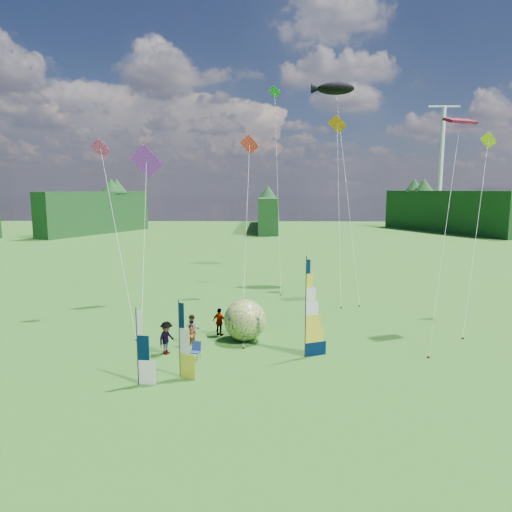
{
  "coord_description": "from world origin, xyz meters",
  "views": [
    {
      "loc": [
        -0.49,
        -19.7,
        8.96
      ],
      "look_at": [
        -1.0,
        4.0,
        5.5
      ],
      "focal_mm": 32.0,
      "sensor_mm": 36.0,
      "label": 1
    }
  ],
  "objects_px": {
    "side_banner_far": "(137,348)",
    "spectator_a": "(191,338)",
    "bol_inflatable": "(245,320)",
    "camp_chair": "(195,351)",
    "side_banner_left": "(179,340)",
    "spectator_b": "(193,330)",
    "kite_whale": "(347,175)",
    "spectator_c": "(167,338)",
    "spectator_d": "(220,322)",
    "feather_banner_main": "(306,309)"
  },
  "relations": [
    {
      "from": "camp_chair",
      "to": "spectator_a",
      "type": "bearing_deg",
      "value": 119.73
    },
    {
      "from": "spectator_b",
      "to": "side_banner_left",
      "type": "bearing_deg",
      "value": -94.36
    },
    {
      "from": "bol_inflatable",
      "to": "spectator_a",
      "type": "relative_size",
      "value": 1.66
    },
    {
      "from": "spectator_b",
      "to": "spectator_a",
      "type": "bearing_deg",
      "value": -90.83
    },
    {
      "from": "camp_chair",
      "to": "side_banner_left",
      "type": "bearing_deg",
      "value": -86.37
    },
    {
      "from": "spectator_a",
      "to": "side_banner_far",
      "type": "bearing_deg",
      "value": -128.01
    },
    {
      "from": "side_banner_left",
      "to": "spectator_c",
      "type": "relative_size",
      "value": 2.02
    },
    {
      "from": "feather_banner_main",
      "to": "spectator_d",
      "type": "height_order",
      "value": "feather_banner_main"
    },
    {
      "from": "side_banner_far",
      "to": "bol_inflatable",
      "type": "xyz_separation_m",
      "value": [
        4.64,
        6.38,
        -0.52
      ]
    },
    {
      "from": "spectator_c",
      "to": "spectator_d",
      "type": "height_order",
      "value": "spectator_c"
    },
    {
      "from": "spectator_a",
      "to": "spectator_c",
      "type": "bearing_deg",
      "value": -175.26
    },
    {
      "from": "side_banner_far",
      "to": "camp_chair",
      "type": "relative_size",
      "value": 3.78
    },
    {
      "from": "side_banner_left",
      "to": "spectator_a",
      "type": "relative_size",
      "value": 2.46
    },
    {
      "from": "side_banner_left",
      "to": "spectator_a",
      "type": "height_order",
      "value": "side_banner_left"
    },
    {
      "from": "spectator_d",
      "to": "bol_inflatable",
      "type": "bearing_deg",
      "value": -178.91
    },
    {
      "from": "bol_inflatable",
      "to": "side_banner_left",
      "type": "bearing_deg",
      "value": -117.29
    },
    {
      "from": "spectator_a",
      "to": "camp_chair",
      "type": "distance_m",
      "value": 1.36
    },
    {
      "from": "side_banner_far",
      "to": "camp_chair",
      "type": "xyz_separation_m",
      "value": [
        2.14,
        3.21,
        -1.3
      ]
    },
    {
      "from": "spectator_c",
      "to": "camp_chair",
      "type": "xyz_separation_m",
      "value": [
        1.68,
        -0.76,
        -0.45
      ]
    },
    {
      "from": "feather_banner_main",
      "to": "spectator_c",
      "type": "bearing_deg",
      "value": 156.31
    },
    {
      "from": "side_banner_far",
      "to": "spectator_a",
      "type": "xyz_separation_m",
      "value": [
        1.74,
        4.47,
        -1.02
      ]
    },
    {
      "from": "bol_inflatable",
      "to": "spectator_b",
      "type": "distance_m",
      "value": 3.13
    },
    {
      "from": "bol_inflatable",
      "to": "kite_whale",
      "type": "xyz_separation_m",
      "value": [
        8.2,
        13.74,
        8.92
      ]
    },
    {
      "from": "side_banner_far",
      "to": "kite_whale",
      "type": "distance_m",
      "value": 25.3
    },
    {
      "from": "side_banner_far",
      "to": "spectator_a",
      "type": "height_order",
      "value": "side_banner_far"
    },
    {
      "from": "spectator_a",
      "to": "spectator_c",
      "type": "distance_m",
      "value": 1.38
    },
    {
      "from": "feather_banner_main",
      "to": "spectator_c",
      "type": "xyz_separation_m",
      "value": [
        -7.55,
        0.33,
        -1.75
      ]
    },
    {
      "from": "bol_inflatable",
      "to": "spectator_b",
      "type": "relative_size",
      "value": 1.42
    },
    {
      "from": "spectator_b",
      "to": "spectator_d",
      "type": "distance_m",
      "value": 2.13
    },
    {
      "from": "spectator_c",
      "to": "feather_banner_main",
      "type": "bearing_deg",
      "value": -68.4
    },
    {
      "from": "feather_banner_main",
      "to": "spectator_b",
      "type": "relative_size",
      "value": 3.04
    },
    {
      "from": "feather_banner_main",
      "to": "spectator_a",
      "type": "bearing_deg",
      "value": 151.25
    },
    {
      "from": "spectator_b",
      "to": "kite_whale",
      "type": "relative_size",
      "value": 0.09
    },
    {
      "from": "spectator_b",
      "to": "feather_banner_main",
      "type": "bearing_deg",
      "value": -23.34
    },
    {
      "from": "bol_inflatable",
      "to": "spectator_c",
      "type": "xyz_separation_m",
      "value": [
        -4.18,
        -2.41,
        -0.33
      ]
    },
    {
      "from": "side_banner_left",
      "to": "spectator_a",
      "type": "bearing_deg",
      "value": 111.05
    },
    {
      "from": "spectator_d",
      "to": "camp_chair",
      "type": "bearing_deg",
      "value": 105.89
    },
    {
      "from": "side_banner_left",
      "to": "kite_whale",
      "type": "relative_size",
      "value": 0.18
    },
    {
      "from": "feather_banner_main",
      "to": "spectator_b",
      "type": "bearing_deg",
      "value": 141.64
    },
    {
      "from": "side_banner_left",
      "to": "bol_inflatable",
      "type": "height_order",
      "value": "side_banner_left"
    },
    {
      "from": "camp_chair",
      "to": "side_banner_far",
      "type": "bearing_deg",
      "value": -111.58
    },
    {
      "from": "feather_banner_main",
      "to": "spectator_d",
      "type": "distance_m",
      "value": 6.37
    },
    {
      "from": "spectator_a",
      "to": "spectator_b",
      "type": "relative_size",
      "value": 0.86
    },
    {
      "from": "side_banner_left",
      "to": "bol_inflatable",
      "type": "bearing_deg",
      "value": 83.04
    },
    {
      "from": "bol_inflatable",
      "to": "spectator_d",
      "type": "relative_size",
      "value": 1.44
    },
    {
      "from": "side_banner_far",
      "to": "spectator_c",
      "type": "xyz_separation_m",
      "value": [
        0.46,
        3.97,
        -0.86
      ]
    },
    {
      "from": "spectator_b",
      "to": "camp_chair",
      "type": "distance_m",
      "value": 2.49
    },
    {
      "from": "side_banner_far",
      "to": "spectator_d",
      "type": "height_order",
      "value": "side_banner_far"
    },
    {
      "from": "spectator_c",
      "to": "camp_chair",
      "type": "relative_size",
      "value": 1.95
    },
    {
      "from": "feather_banner_main",
      "to": "side_banner_far",
      "type": "distance_m",
      "value": 8.85
    }
  ]
}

